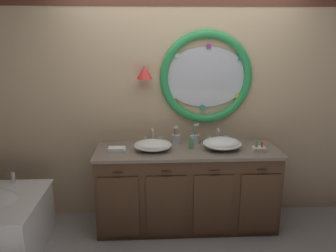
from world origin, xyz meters
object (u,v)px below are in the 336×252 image
Objects in this scene: soap_dispenser at (191,143)px; toiletry_basket at (259,149)px; sink_basin_right at (222,144)px; toothbrush_holder_right at (196,138)px; toothbrush_holder_left at (176,139)px; folded_hand_towel at (117,149)px; sink_basin_left at (153,145)px.

soap_dispenser is 0.68m from toiletry_basket.
sink_basin_right is at bearing -6.71° from soap_dispenser.
toiletry_basket is (0.60, -0.30, -0.03)m from toothbrush_holder_right.
toothbrush_holder_left is at bearing -177.14° from toothbrush_holder_right.
toothbrush_holder_right is at bearing 13.98° from folded_hand_towel.
sink_basin_right is at bearing -0.00° from sink_basin_left.
soap_dispenser reaches higher than sink_basin_left.
toothbrush_holder_right is at bearing 138.17° from sink_basin_right.
sink_basin_right is (0.71, -0.00, 0.01)m from sink_basin_left.
soap_dispenser is (-0.07, -0.18, 0.01)m from toothbrush_holder_right.
soap_dispenser is at bearing -111.73° from toothbrush_holder_right.
toothbrush_holder_left is 0.65m from folded_hand_towel.
toothbrush_holder_left reaches higher than soap_dispenser.
toothbrush_holder_right is 1.78× the size of toiletry_basket.
soap_dispenser reaches higher than folded_hand_towel.
soap_dispenser is 0.83× the size of folded_hand_towel.
toothbrush_holder_right is at bearing 153.61° from toiletry_basket.
sink_basin_left is 0.32m from toothbrush_holder_left.
sink_basin_right reaches higher than folded_hand_towel.
soap_dispenser reaches higher than toiletry_basket.
toothbrush_holder_left is at bearing 130.70° from soap_dispenser.
folded_hand_towel is (-0.62, -0.20, -0.04)m from toothbrush_holder_left.
sink_basin_right is at bearing 167.09° from toiletry_basket.
soap_dispenser is (0.40, 0.04, 0.01)m from sink_basin_left.
toothbrush_holder_right is (0.47, 0.22, 0.00)m from sink_basin_left.
sink_basin_left is 1.07m from toiletry_basket.
toothbrush_holder_left is 0.87m from toiletry_basket.
soap_dispenser is 1.20× the size of toiletry_basket.
toothbrush_holder_left is (-0.46, 0.20, -0.00)m from sink_basin_right.
toothbrush_holder_left reaches higher than toiletry_basket.
toothbrush_holder_left reaches higher than sink_basin_right.
toiletry_basket is at bearing -12.91° from sink_basin_right.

